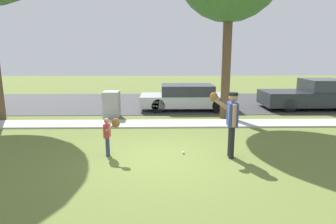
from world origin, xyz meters
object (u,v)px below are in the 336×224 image
object	(u,v)px
person_child	(109,131)
baseball	(183,153)
utility_cabinet	(112,105)
parked_pickup_dark	(316,96)
person_adult	(231,117)
parked_sedan_silver	(187,97)

from	to	relation	value
person_child	baseball	xyz separation A→B (m)	(2.04, 0.14, -0.68)
utility_cabinet	parked_pickup_dark	world-z (taller)	parked_pickup_dark
person_adult	person_child	world-z (taller)	person_adult
parked_pickup_dark	person_child	bearing A→B (deg)	35.71
parked_sedan_silver	parked_pickup_dark	xyz separation A→B (m)	(6.52, 0.10, 0.05)
baseball	parked_sedan_silver	distance (m)	6.43
utility_cabinet	parked_sedan_silver	bearing A→B (deg)	27.23
utility_cabinet	person_adult	bearing A→B (deg)	-50.28
person_child	parked_sedan_silver	size ratio (longest dim) A/B	0.24
person_child	utility_cabinet	world-z (taller)	utility_cabinet
person_adult	parked_pickup_dark	world-z (taller)	person_adult
baseball	person_child	bearing A→B (deg)	-176.02
baseball	parked_pickup_dark	size ratio (longest dim) A/B	0.01
person_child	parked_pickup_dark	size ratio (longest dim) A/B	0.21
person_adult	utility_cabinet	size ratio (longest dim) A/B	1.54
person_child	parked_pickup_dark	xyz separation A→B (m)	(9.19, 6.61, -0.04)
person_adult	parked_pickup_dark	distance (m)	8.97
person_child	person_adult	bearing A→B (deg)	0.89
person_child	utility_cabinet	distance (m)	4.80
baseball	parked_sedan_silver	bearing A→B (deg)	84.26
baseball	parked_pickup_dark	world-z (taller)	parked_pickup_dark
parked_sedan_silver	parked_pickup_dark	distance (m)	6.52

